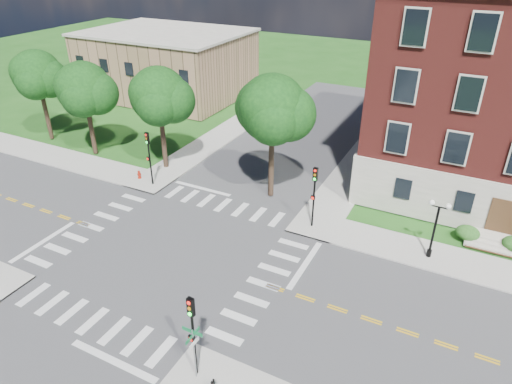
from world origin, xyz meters
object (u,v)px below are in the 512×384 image
at_px(traffic_signal_ne, 314,190).
at_px(twin_lamp_west, 435,226).
at_px(traffic_signal_nw, 149,152).
at_px(street_sign_pole, 194,344).
at_px(traffic_signal_se, 192,327).
at_px(fire_hydrant, 139,175).

relative_size(traffic_signal_ne, twin_lamp_west, 1.13).
xyz_separation_m(traffic_signal_nw, street_sign_pole, (14.56, -15.08, -0.88)).
height_order(traffic_signal_se, twin_lamp_west, traffic_signal_se).
bearing_deg(traffic_signal_nw, street_sign_pole, -46.00).
relative_size(twin_lamp_west, street_sign_pole, 1.36).
height_order(traffic_signal_ne, traffic_signal_nw, same).
distance_m(traffic_signal_se, fire_hydrant, 22.42).
distance_m(traffic_signal_ne, traffic_signal_nw, 14.78).
distance_m(traffic_signal_ne, street_sign_pole, 15.19).
distance_m(traffic_signal_ne, fire_hydrant, 16.75).
height_order(traffic_signal_se, street_sign_pole, traffic_signal_se).
xyz_separation_m(traffic_signal_ne, twin_lamp_west, (8.36, 0.08, -0.66)).
bearing_deg(fire_hydrant, traffic_signal_nw, -11.88).
bearing_deg(traffic_signal_ne, fire_hydrant, 179.03).
bearing_deg(twin_lamp_west, traffic_signal_se, -119.99).
distance_m(traffic_signal_se, traffic_signal_nw, 20.75).
bearing_deg(twin_lamp_west, street_sign_pole, -119.37).
height_order(traffic_signal_ne, twin_lamp_west, traffic_signal_ne).
xyz_separation_m(twin_lamp_west, fire_hydrant, (-24.89, 0.20, -2.06)).
bearing_deg(traffic_signal_nw, twin_lamp_west, 0.42).
bearing_deg(traffic_signal_ne, traffic_signal_nw, -179.66).
bearing_deg(fire_hydrant, traffic_signal_ne, -0.97).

